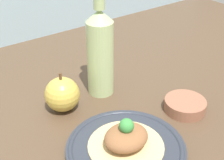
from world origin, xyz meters
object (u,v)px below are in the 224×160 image
at_px(cider_bottle, 101,50).
at_px(dipping_bowl, 185,105).
at_px(apple, 62,94).
at_px(plate, 126,148).
at_px(plated_food, 126,139).

bearing_deg(cider_bottle, dipping_bowl, -58.77).
height_order(apple, dipping_bowl, apple).
bearing_deg(plate, dipping_bowl, 7.60).
height_order(plated_food, cider_bottle, cider_bottle).
bearing_deg(plate, apple, 98.38).
bearing_deg(plated_food, dipping_bowl, 7.60).
relative_size(plate, plated_food, 1.58).
relative_size(cider_bottle, apple, 2.94).
bearing_deg(dipping_bowl, plate, -172.40).
distance_m(plated_food, cider_bottle, 0.25).
bearing_deg(apple, cider_bottle, 4.71).
height_order(plate, apple, apple).
relative_size(plated_food, dipping_bowl, 1.55).
distance_m(plated_food, apple, 0.21).
relative_size(plated_food, cider_bottle, 0.52).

